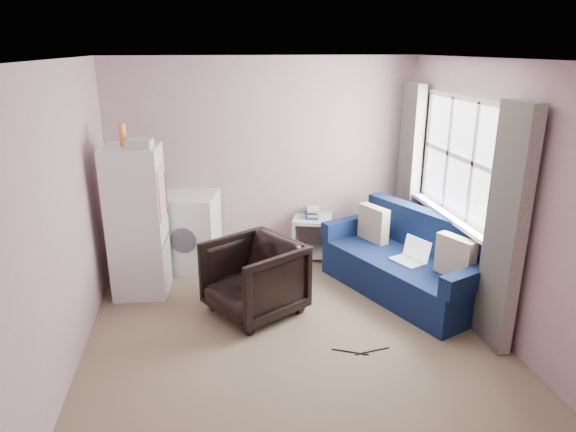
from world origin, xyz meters
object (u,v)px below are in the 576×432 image
object	(u,v)px
armchair	(254,275)
side_table	(312,233)
washing_machine	(190,230)
fridge	(138,221)
sofa	(409,264)

from	to	relation	value
armchair	side_table	distance (m)	1.65
side_table	washing_machine	bearing A→B (deg)	-176.17
armchair	fridge	bearing A→B (deg)	-151.36
sofa	armchair	bearing A→B (deg)	163.54
fridge	sofa	distance (m)	2.99
fridge	washing_machine	xyz separation A→B (m)	(0.52, 0.60, -0.35)
side_table	sofa	bearing A→B (deg)	-54.17
washing_machine	fridge	bearing A→B (deg)	-118.43
washing_machine	side_table	bearing A→B (deg)	16.44
armchair	washing_machine	xyz separation A→B (m)	(-0.65, 1.28, 0.06)
armchair	washing_machine	distance (m)	1.44
fridge	washing_machine	world-z (taller)	fridge
side_table	sofa	world-z (taller)	sofa
sofa	washing_machine	bearing A→B (deg)	132.45
fridge	washing_machine	bearing A→B (deg)	53.37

